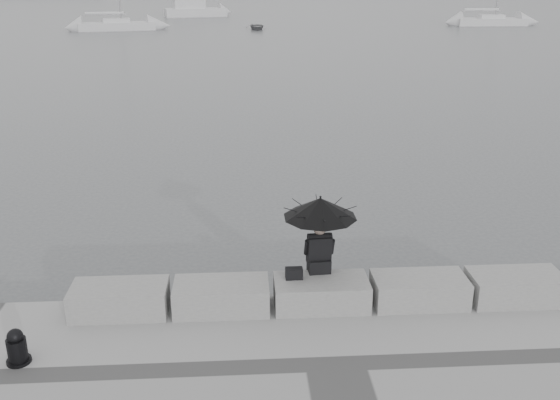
{
  "coord_description": "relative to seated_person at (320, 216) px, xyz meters",
  "views": [
    {
      "loc": [
        -1.3,
        -9.81,
        5.94
      ],
      "look_at": [
        -0.49,
        3.0,
        1.19
      ],
      "focal_mm": 40.0,
      "sensor_mm": 36.0,
      "label": 1
    }
  ],
  "objects": [
    {
      "name": "seated_person",
      "position": [
        0.0,
        0.0,
        0.0
      ],
      "size": [
        1.27,
        1.27,
        1.39
      ],
      "rotation": [
        0.0,
        0.0,
        0.07
      ],
      "color": "black",
      "rests_on": "stone_block_centre"
    },
    {
      "name": "motor_cruiser",
      "position": [
        -7.05,
        77.88,
        -1.13
      ],
      "size": [
        8.51,
        4.54,
        4.5
      ],
      "rotation": [
        0.0,
        0.0,
        0.23
      ],
      "color": "silver",
      "rests_on": "ground"
    },
    {
      "name": "mooring_bollard",
      "position": [
        -4.64,
        -1.71,
        -1.29
      ],
      "size": [
        0.36,
        0.36,
        0.56
      ],
      "color": "black",
      "rests_on": "promenade"
    },
    {
      "name": "sailboat_left",
      "position": [
        -13.98,
        58.29,
        -1.5
      ],
      "size": [
        8.04,
        3.97,
        12.9
      ],
      "rotation": [
        0.0,
        0.0,
        0.21
      ],
      "color": "silver",
      "rests_on": "ground"
    },
    {
      "name": "dinghy",
      "position": [
        0.57,
        58.35,
        -1.75
      ],
      "size": [
        3.39,
        1.65,
        0.56
      ],
      "primitive_type": "imported",
      "rotation": [
        0.0,
        0.0,
        0.08
      ],
      "color": "gray",
      "rests_on": "ground"
    },
    {
      "name": "ground",
      "position": [
        0.0,
        0.09,
        -2.03
      ],
      "size": [
        360.0,
        360.0,
        0.0
      ],
      "primitive_type": "plane",
      "color": "#494C4F",
      "rests_on": "ground"
    },
    {
      "name": "stone_block_far_right",
      "position": [
        3.4,
        -0.36,
        -1.28
      ],
      "size": [
        1.6,
        0.8,
        0.5
      ],
      "primitive_type": "cube",
      "color": "slate",
      "rests_on": "promenade"
    },
    {
      "name": "stone_block_far_left",
      "position": [
        -3.4,
        -0.36,
        -1.28
      ],
      "size": [
        1.6,
        0.8,
        0.5
      ],
      "primitive_type": "cube",
      "color": "slate",
      "rests_on": "promenade"
    },
    {
      "name": "stone_block_right",
      "position": [
        1.7,
        -0.36,
        -1.28
      ],
      "size": [
        1.6,
        0.8,
        0.5
      ],
      "primitive_type": "cube",
      "color": "slate",
      "rests_on": "promenade"
    },
    {
      "name": "stone_block_left",
      "position": [
        -1.7,
        -0.36,
        -1.28
      ],
      "size": [
        1.6,
        0.8,
        0.5
      ],
      "primitive_type": "cube",
      "color": "slate",
      "rests_on": "promenade"
    },
    {
      "name": "stone_block_centre",
      "position": [
        0.0,
        -0.36,
        -1.28
      ],
      "size": [
        1.6,
        0.8,
        0.5
      ],
      "primitive_type": "cube",
      "color": "slate",
      "rests_on": "promenade"
    },
    {
      "name": "bag",
      "position": [
        -0.46,
        -0.26,
        -0.93
      ],
      "size": [
        0.29,
        0.17,
        0.19
      ],
      "primitive_type": "cube",
      "color": "black",
      "rests_on": "stone_block_centre"
    },
    {
      "name": "sailboat_right",
      "position": [
        27.12,
        61.62,
        -1.5
      ],
      "size": [
        7.8,
        2.51,
        12.9
      ],
      "rotation": [
        0.0,
        0.0,
        -0.01
      ],
      "color": "silver",
      "rests_on": "ground"
    }
  ]
}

